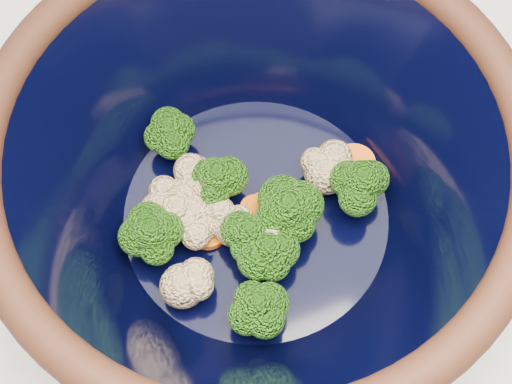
{
  "coord_description": "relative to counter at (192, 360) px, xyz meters",
  "views": [
    {
      "loc": [
        -0.0,
        -0.23,
        1.42
      ],
      "look_at": [
        0.08,
        -0.03,
        0.97
      ],
      "focal_mm": 50.0,
      "sensor_mm": 36.0,
      "label": 1
    }
  ],
  "objects": [
    {
      "name": "counter",
      "position": [
        0.0,
        0.0,
        0.0
      ],
      "size": [
        1.2,
        1.2,
        0.9
      ],
      "primitive_type": "cube",
      "color": "beige",
      "rests_on": "ground"
    },
    {
      "name": "mixing_bowl",
      "position": [
        0.08,
        -0.03,
        0.54
      ],
      "size": [
        0.44,
        0.44,
        0.16
      ],
      "rotation": [
        0.0,
        0.0,
        0.37
      ],
      "color": "black",
      "rests_on": "counter"
    },
    {
      "name": "vegetable_pile",
      "position": [
        0.07,
        -0.04,
        0.51
      ],
      "size": [
        0.2,
        0.19,
        0.06
      ],
      "color": "#608442",
      "rests_on": "mixing_bowl"
    }
  ]
}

